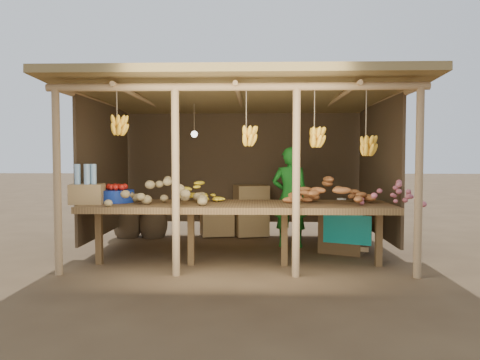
{
  "coord_description": "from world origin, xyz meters",
  "views": [
    {
      "loc": [
        0.23,
        -6.9,
        1.41
      ],
      "look_at": [
        0.0,
        0.0,
        1.05
      ],
      "focal_mm": 35.0,
      "sensor_mm": 36.0,
      "label": 1
    }
  ],
  "objects": [
    {
      "name": "banana_pile",
      "position": [
        -0.53,
        -0.71,
        0.97
      ],
      "size": [
        0.62,
        0.46,
        0.35
      ],
      "primitive_type": null,
      "rotation": [
        0.0,
        0.0,
        -0.26
      ],
      "color": "yellow",
      "rests_on": "counter"
    },
    {
      "name": "tarp_crate",
      "position": [
        1.51,
        -0.07,
        0.33
      ],
      "size": [
        0.85,
        0.81,
        0.81
      ],
      "color": "brown",
      "rests_on": "ground"
    },
    {
      "name": "potato_heap",
      "position": [
        -0.97,
        -1.09,
        0.99
      ],
      "size": [
        1.18,
        0.75,
        0.37
      ],
      "primitive_type": null,
      "rotation": [
        0.0,
        0.0,
        0.06
      ],
      "color": "olive",
      "rests_on": "counter"
    },
    {
      "name": "counter",
      "position": [
        0.0,
        -0.95,
        0.74
      ],
      "size": [
        3.9,
        1.05,
        0.8
      ],
      "color": "brown",
      "rests_on": "ground"
    },
    {
      "name": "sweet_potato_heap",
      "position": [
        1.21,
        -0.91,
        0.98
      ],
      "size": [
        1.22,
        0.9,
        0.36
      ],
      "primitive_type": null,
      "rotation": [
        0.0,
        0.0,
        0.25
      ],
      "color": "#9F5828",
      "rests_on": "counter"
    },
    {
      "name": "ground",
      "position": [
        0.0,
        0.0,
        0.0
      ],
      "size": [
        60.0,
        60.0,
        0.0
      ],
      "primitive_type": "plane",
      "color": "brown",
      "rests_on": "ground"
    },
    {
      "name": "vendor",
      "position": [
        0.76,
        0.31,
        0.77
      ],
      "size": [
        0.61,
        0.45,
        1.54
      ],
      "primitive_type": "imported",
      "rotation": [
        0.0,
        0.0,
        2.98
      ],
      "color": "#18701B",
      "rests_on": "ground"
    },
    {
      "name": "bottle_box",
      "position": [
        -1.9,
        -1.08,
        0.99
      ],
      "size": [
        0.44,
        0.36,
        0.51
      ],
      "color": "#9C7746",
      "rests_on": "counter"
    },
    {
      "name": "onion_heap",
      "position": [
        1.9,
        -1.16,
        0.98
      ],
      "size": [
        0.8,
        0.59,
        0.35
      ],
      "primitive_type": null,
      "rotation": [
        0.0,
        0.0,
        -0.26
      ],
      "color": "#C5606B",
      "rests_on": "counter"
    },
    {
      "name": "stall_structure",
      "position": [
        0.01,
        -0.12,
        1.9
      ],
      "size": [
        4.7,
        3.5,
        2.43
      ],
      "color": "tan",
      "rests_on": "ground"
    },
    {
      "name": "burlap_sacks",
      "position": [
        -1.75,
        1.02,
        0.29
      ],
      "size": [
        0.94,
        0.49,
        0.66
      ],
      "color": "#4B3822",
      "rests_on": "ground"
    },
    {
      "name": "carton_stack",
      "position": [
        -0.05,
        1.2,
        0.39
      ],
      "size": [
        1.26,
        0.58,
        0.87
      ],
      "color": "#9C7746",
      "rests_on": "ground"
    },
    {
      "name": "tomato_basin",
      "position": [
        -1.59,
        -0.84,
        0.9
      ],
      "size": [
        0.46,
        0.46,
        0.24
      ],
      "rotation": [
        0.0,
        0.0,
        0.07
      ],
      "color": "navy",
      "rests_on": "counter"
    }
  ]
}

